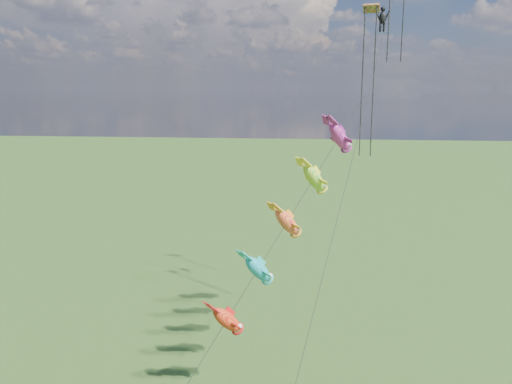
# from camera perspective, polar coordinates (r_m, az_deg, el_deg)

# --- Properties ---
(fish_windsock_rig) EXTENTS (10.82, 11.90, 16.43)m
(fish_windsock_rig) POSITION_cam_1_polar(r_m,az_deg,el_deg) (28.39, 3.51, -3.53)
(fish_windsock_rig) COLOR brown
(fish_windsock_rig) RESTS_ON ground
(parafoil_rig) EXTENTS (7.56, 16.42, 25.76)m
(parafoil_rig) POSITION_cam_1_polar(r_m,az_deg,el_deg) (32.97, 14.10, 18.02)
(parafoil_rig) COLOR brown
(parafoil_rig) RESTS_ON ground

